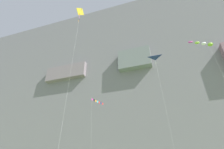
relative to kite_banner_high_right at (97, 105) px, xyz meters
name	(u,v)px	position (x,y,z in m)	size (l,w,h in m)	color
cliff_face	(143,90)	(7.36, 26.74, 16.18)	(180.00, 31.59, 67.23)	gray
kite_banner_high_right	(97,105)	(0.00, 0.00, 0.00)	(2.48, 6.39, 18.70)	black
kite_delta_mid_center	(156,64)	(13.97, -7.36, 2.99)	(1.87, 4.17, 20.84)	navy
kite_diamond_low_center	(80,15)	(2.22, -15.38, 11.10)	(0.80, 2.22, 30.57)	yellow
kite_windsock_high_left	(204,44)	(22.97, -5.57, 6.81)	(4.44, 6.31, 24.95)	#8CCC33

